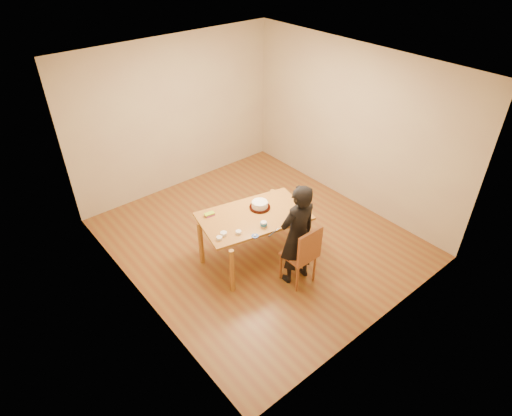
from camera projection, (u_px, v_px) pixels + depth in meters
room_shell at (244, 155)px, 6.26m from camera, size 4.00×4.50×2.70m
dining_table at (254, 216)px, 6.06m from camera, size 1.67×1.21×0.04m
dining_chair at (298, 255)px, 5.80m from camera, size 0.39×0.39×0.04m
cake_plate at (260, 207)px, 6.19m from camera, size 0.30×0.30×0.02m
cake at (260, 204)px, 6.16m from camera, size 0.24×0.24×0.07m
frosting_dome at (260, 202)px, 6.13m from camera, size 0.23×0.23×0.03m
frosting_tub at (264, 224)px, 5.81m from camera, size 0.08×0.08×0.07m
frosting_lid at (255, 236)px, 5.65m from camera, size 0.10×0.10×0.01m
frosting_dollop at (255, 235)px, 5.65m from camera, size 0.04×0.04×0.02m
ramekin_green at (238, 232)px, 5.70m from camera, size 0.08×0.08×0.04m
ramekin_yellow at (224, 234)px, 5.67m from camera, size 0.09×0.09×0.04m
ramekin_multi at (219, 238)px, 5.59m from camera, size 0.08×0.08×0.04m
candy_box_pink at (210, 215)px, 6.03m from camera, size 0.14×0.08×0.02m
candy_box_green at (209, 214)px, 6.02m from camera, size 0.15×0.09×0.02m
spatula at (272, 233)px, 5.70m from camera, size 0.17×0.05×0.01m
person at (297, 235)px, 5.65m from camera, size 0.59×0.42×1.53m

